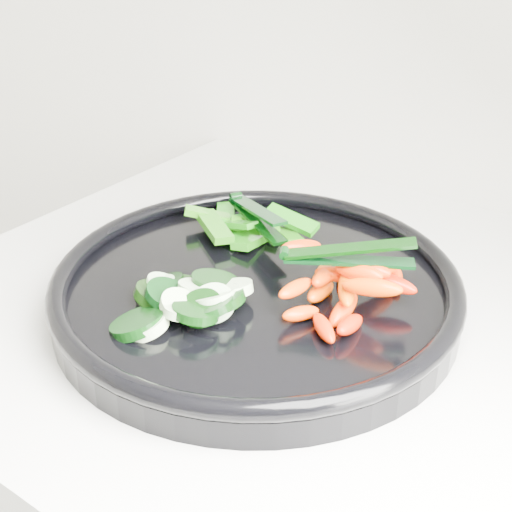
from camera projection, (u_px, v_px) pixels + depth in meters
The scene contains 6 objects.
veggie_tray at pixel (256, 289), 0.65m from camera, with size 0.44×0.44×0.04m.
cucumber_pile at pixel (181, 299), 0.61m from camera, with size 0.12×0.14×0.04m.
carrot_pile at pixel (346, 283), 0.62m from camera, with size 0.13×0.15×0.05m.
pepper_pile at pixel (244, 227), 0.74m from camera, with size 0.14×0.10×0.03m.
tong_carrot at pixel (345, 255), 0.60m from camera, with size 0.11×0.07×0.02m.
tong_pepper at pixel (255, 214), 0.72m from camera, with size 0.11×0.07×0.02m.
Camera 1 is at (-0.36, 1.21, 1.29)m, focal length 50.00 mm.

